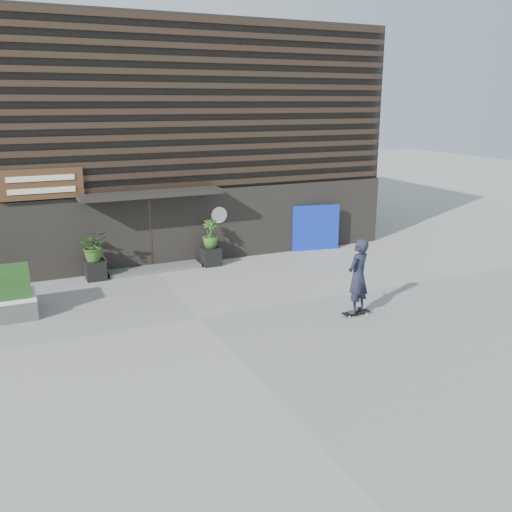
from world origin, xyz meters
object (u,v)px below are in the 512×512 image
planter_pot_left (96,270)px  blue_tarp (316,228)px  planter_pot_right (211,256)px  skateboarder (358,276)px

planter_pot_left → blue_tarp: size_ratio=0.33×
planter_pot_left → planter_pot_right: same height
planter_pot_left → blue_tarp: bearing=2.1°
planter_pot_right → skateboarder: bearing=-72.6°
blue_tarp → skateboarder: bearing=-101.2°
planter_pot_right → skateboarder: 6.23m
planter_pot_left → skateboarder: size_ratio=0.29×
skateboarder → planter_pot_left: bearing=133.8°
blue_tarp → skateboarder: size_ratio=0.88×
planter_pot_right → blue_tarp: size_ratio=0.33×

